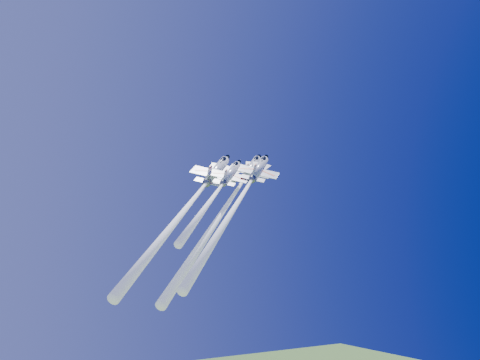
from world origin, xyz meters
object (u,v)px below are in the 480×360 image
jet_left (189,205)px  jet_lead (226,207)px  jet_right (237,203)px  jet_slot (216,193)px

jet_left → jet_lead: bearing=43.1°
jet_left → jet_right: (7.51, -6.62, 0.26)m
jet_left → jet_slot: 6.15m
jet_left → jet_slot: jet_left is taller
jet_left → jet_right: 10.02m
jet_lead → jet_slot: (-3.66, -2.19, 2.46)m
jet_lead → jet_right: (-1.41, -6.94, 0.14)m
jet_lead → jet_right: jet_lead is taller
jet_right → jet_slot: (-2.25, 4.75, 2.32)m
jet_right → jet_left: bearing=179.7°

